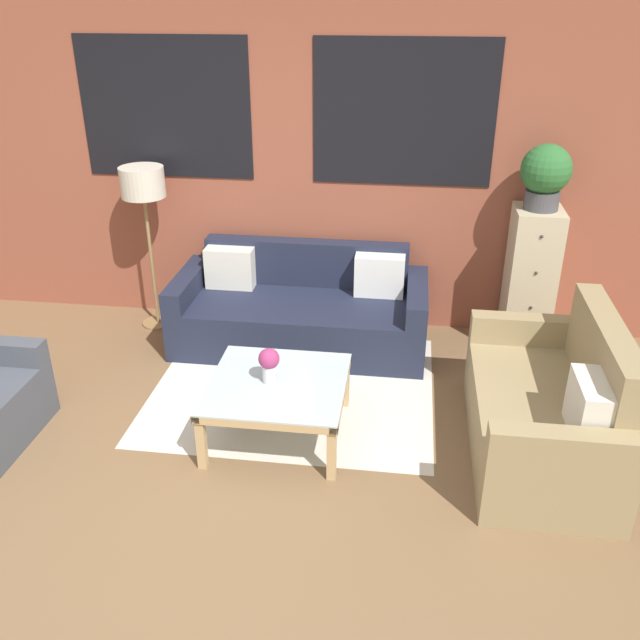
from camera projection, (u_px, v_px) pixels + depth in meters
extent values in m
plane|color=brown|center=(214.00, 494.00, 3.97)|extent=(16.00, 16.00, 0.00)
cube|color=brown|center=(284.00, 161.00, 5.52)|extent=(8.40, 0.08, 2.80)
cube|color=black|center=(165.00, 108.00, 5.41)|extent=(1.40, 0.01, 1.10)
cube|color=black|center=(404.00, 114.00, 5.18)|extent=(1.40, 0.01, 1.10)
cube|color=silver|center=(294.00, 388.00, 5.02)|extent=(2.04, 1.77, 0.00)
cube|color=#1E2338|center=(299.00, 327.00, 5.47)|extent=(1.70, 0.72, 0.40)
cube|color=#1E2338|center=(307.00, 284.00, 5.78)|extent=(1.70, 0.16, 0.78)
cube|color=#1E2338|center=(190.00, 306.00, 5.62)|extent=(0.16, 0.88, 0.58)
cube|color=#1E2338|center=(416.00, 320.00, 5.39)|extent=(0.16, 0.88, 0.58)
cube|color=silver|center=(230.00, 268.00, 5.63)|extent=(0.40, 0.16, 0.34)
cube|color=white|center=(379.00, 276.00, 5.48)|extent=(0.40, 0.16, 0.34)
cube|color=#99845B|center=(524.00, 421.00, 4.27)|extent=(0.64, 1.23, 0.42)
cube|color=#99845B|center=(597.00, 392.00, 4.11)|extent=(0.16, 1.23, 0.92)
cube|color=#99845B|center=(525.00, 356.00, 4.82)|extent=(0.80, 0.14, 0.62)
cube|color=#99845B|center=(559.00, 480.00, 3.61)|extent=(0.80, 0.14, 0.62)
cube|color=silver|center=(588.00, 409.00, 3.72)|extent=(0.16, 0.40, 0.34)
cube|color=silver|center=(277.00, 383.00, 4.33)|extent=(0.87, 0.87, 0.01)
cube|color=tan|center=(264.00, 424.00, 3.98)|extent=(0.87, 0.05, 0.05)
cube|color=tan|center=(289.00, 356.00, 4.71)|extent=(0.87, 0.05, 0.05)
cube|color=tan|center=(215.00, 383.00, 4.40)|extent=(0.05, 0.87, 0.05)
cube|color=tan|center=(341.00, 392.00, 4.30)|extent=(0.05, 0.87, 0.05)
cube|color=tan|center=(201.00, 441.00, 4.12)|extent=(0.05, 0.06, 0.39)
cube|color=tan|center=(332.00, 452.00, 4.02)|extent=(0.05, 0.06, 0.39)
cube|color=tan|center=(234.00, 374.00, 4.83)|extent=(0.05, 0.06, 0.39)
cube|color=tan|center=(345.00, 382.00, 4.73)|extent=(0.05, 0.06, 0.39)
cylinder|color=olive|center=(159.00, 323.00, 5.97)|extent=(0.28, 0.28, 0.02)
cylinder|color=olive|center=(152.00, 262.00, 5.72)|extent=(0.03, 0.03, 1.13)
cylinder|color=beige|center=(142.00, 182.00, 5.41)|extent=(0.36, 0.36, 0.24)
cube|color=#C6B793|center=(530.00, 280.00, 5.38)|extent=(0.36, 0.42, 1.16)
sphere|color=#38332D|center=(542.00, 237.00, 5.00)|extent=(0.02, 0.02, 0.02)
sphere|color=#38332D|center=(536.00, 273.00, 5.13)|extent=(0.02, 0.02, 0.02)
sphere|color=#38332D|center=(531.00, 308.00, 5.26)|extent=(0.02, 0.02, 0.02)
sphere|color=#38332D|center=(526.00, 340.00, 5.38)|extent=(0.02, 0.02, 0.02)
cylinder|color=#47474C|center=(542.00, 200.00, 5.09)|extent=(0.26, 0.26, 0.14)
sphere|color=#2D6B33|center=(546.00, 169.00, 4.99)|extent=(0.37, 0.37, 0.37)
cylinder|color=silver|center=(269.00, 374.00, 4.31)|extent=(0.09, 0.09, 0.12)
sphere|color=#9E3366|center=(269.00, 359.00, 4.26)|extent=(0.14, 0.14, 0.14)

